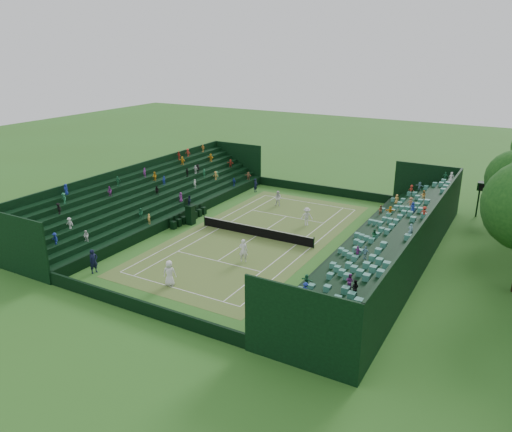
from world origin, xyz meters
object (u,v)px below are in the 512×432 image
Objects in this scene: tennis_net at (256,231)px; umpire_chair at (190,212)px; player_near_east at (243,250)px; player_far_west at (278,199)px; player_near_west at (169,273)px; player_far_east at (307,217)px.

tennis_net is 3.98× the size of umpire_chair.
player_near_east is 15.14m from player_far_west.
umpire_chair is at bearing -83.35° from player_near_west.
player_far_west is 6.63m from player_far_east.
player_near_east is at bearing -87.05° from player_far_west.
player_near_west reaches higher than player_far_east.
player_near_west is at bearing -98.69° from player_far_west.
tennis_net is 6.39× the size of player_far_east.
player_near_east reaches higher than tennis_net.
player_near_west reaches higher than tennis_net.
umpire_chair is 1.47× the size of player_near_east.
tennis_net is at bearing -116.71° from player_near_west.
player_far_east is at bearing -51.40° from player_far_west.
umpire_chair reaches higher than player_near_west.
player_far_west is at bearing 104.53° from tennis_net.
player_near_west is 1.15× the size of player_far_west.
player_near_east is 10.49m from player_far_east.
umpire_chair is 13.16m from player_near_west.
player_far_east reaches higher than tennis_net.
tennis_net is 5.95× the size of player_near_west.
tennis_net is 9.42m from player_far_west.
player_near_west reaches higher than player_far_west.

